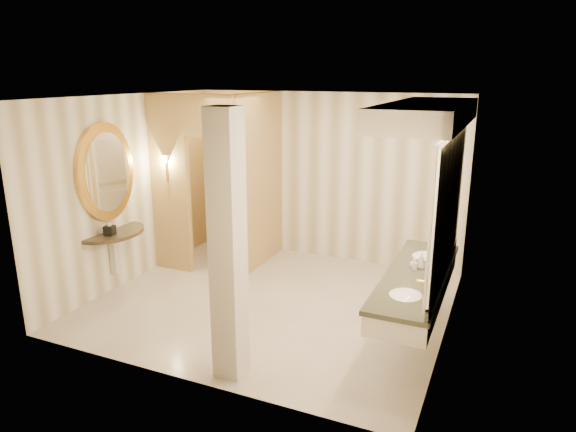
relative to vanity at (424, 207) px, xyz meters
name	(u,v)px	position (x,y,z in m)	size (l,w,h in m)	color
floor	(272,302)	(-1.98, 0.40, -1.63)	(4.50, 4.50, 0.00)	beige
ceiling	(270,97)	(-1.98, 0.40, 1.07)	(4.50, 4.50, 0.00)	silver
wall_back	(324,177)	(-1.98, 2.40, -0.28)	(4.50, 0.02, 2.70)	white
wall_front	(179,253)	(-1.98, -1.60, -0.28)	(4.50, 0.02, 2.70)	white
wall_left	(131,189)	(-4.23, 0.40, -0.28)	(0.02, 4.00, 2.70)	white
wall_right	(453,225)	(0.27, 0.40, -0.28)	(0.02, 4.00, 2.70)	white
toilet_closet	(232,181)	(-3.10, 1.37, -0.24)	(1.50, 1.55, 2.70)	tan
wall_sconce	(166,160)	(-3.90, 0.83, 0.10)	(0.14, 0.14, 0.42)	gold
vanity	(424,207)	(0.00, 0.00, 0.00)	(0.75, 2.45, 2.09)	beige
console_shelf	(108,198)	(-4.19, -0.12, -0.28)	(1.02, 1.02, 1.96)	black
pillar	(228,249)	(-1.63, -1.30, -0.28)	(0.28, 0.28, 2.70)	beige
tissue_box	(110,230)	(-4.07, -0.27, -0.69)	(0.13, 0.13, 0.13)	black
toilet	(235,232)	(-3.40, 1.94, -1.26)	(0.41, 0.73, 0.74)	white
soap_bottle_a	(415,264)	(-0.08, 0.10, -0.69)	(0.05, 0.06, 0.12)	beige
soap_bottle_b	(414,263)	(-0.10, 0.16, -0.70)	(0.08, 0.08, 0.11)	silver
soap_bottle_c	(421,260)	(-0.01, 0.16, -0.66)	(0.07, 0.08, 0.19)	#C6B28C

